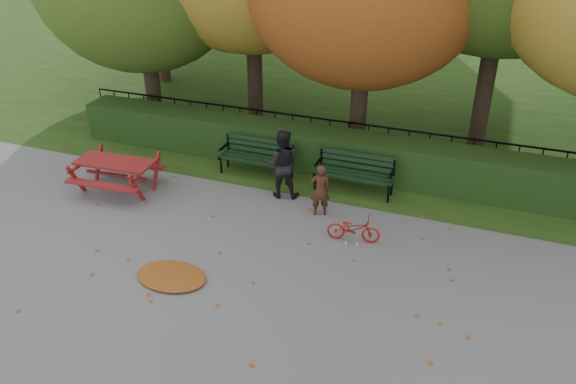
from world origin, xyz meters
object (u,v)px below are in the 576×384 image
(picnic_table, at_px, (116,168))
(adult, at_px, (282,164))
(bench_right, at_px, (355,170))
(child, at_px, (320,190))
(bench_left, at_px, (258,154))
(bicycle, at_px, (353,229))

(picnic_table, xyz_separation_m, adult, (3.60, 1.12, 0.20))
(bench_right, height_order, picnic_table, bench_right)
(child, relative_size, adult, 0.73)
(bench_left, distance_m, bench_right, 2.40)
(bicycle, bearing_deg, adult, 49.80)
(bench_left, bearing_deg, adult, -40.21)
(adult, xyz_separation_m, bicycle, (1.98, -1.23, -0.52))
(bench_left, bearing_deg, picnic_table, -143.99)
(bench_left, distance_m, child, 2.37)
(bench_right, height_order, bicycle, bench_right)
(bench_right, distance_m, picnic_table, 5.40)
(bench_left, xyz_separation_m, picnic_table, (-2.65, -1.92, 0.07))
(bench_right, height_order, adult, adult)
(bench_left, xyz_separation_m, bench_right, (2.40, 0.00, 0.00))
(picnic_table, relative_size, adult, 1.17)
(bench_right, bearing_deg, bench_left, 180.00)
(bench_right, bearing_deg, child, -107.60)
(child, bearing_deg, bench_right, -132.16)
(adult, bearing_deg, bench_left, -53.84)
(bench_left, distance_m, picnic_table, 3.27)
(picnic_table, bearing_deg, bench_left, 31.95)
(bench_left, bearing_deg, bench_right, 0.00)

